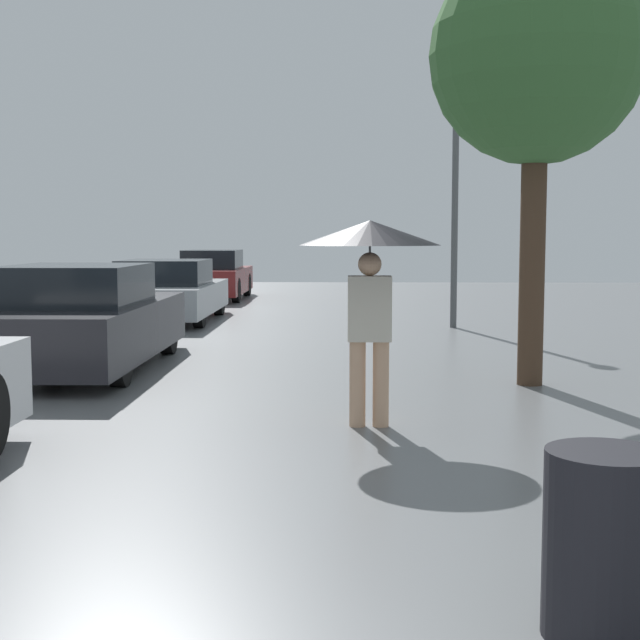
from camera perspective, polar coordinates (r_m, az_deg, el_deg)
pedestrian at (r=7.75m, az=3.21°, el=4.27°), size 1.23×1.23×1.81m
parked_car_second at (r=11.60m, az=-15.10°, el=-0.04°), size 1.84×4.43×1.32m
parked_car_third at (r=17.69m, az=-9.76°, el=1.76°), size 1.85×4.21×1.20m
parked_car_farthest at (r=23.63m, az=-6.82°, el=2.80°), size 1.65×4.10×1.29m
tree at (r=10.39m, az=13.70°, el=15.88°), size 2.36×2.36×4.81m
street_lamp at (r=16.41m, az=8.66°, el=9.59°), size 0.32×0.32×4.45m
trash_bin at (r=4.01m, az=17.76°, el=-13.52°), size 0.51×0.51×0.79m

